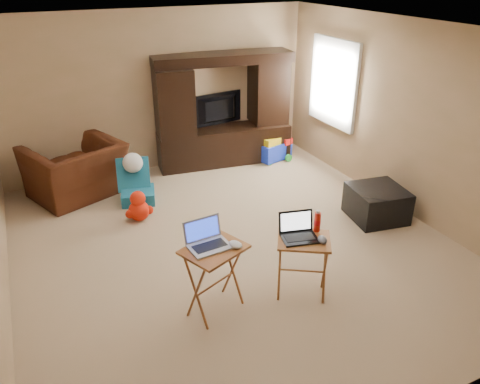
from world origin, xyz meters
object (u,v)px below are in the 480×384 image
entertainment_center (223,110)px  tray_table_left (215,280)px  ottoman (377,203)px  water_bottle (317,222)px  laptop_right (300,229)px  mouse_right (322,240)px  recliner (76,171)px  child_rocker (137,182)px  tray_table_right (302,267)px  plush_toy (139,206)px  television (220,110)px  push_toy (275,148)px  mouse_left (236,245)px  laptop_left (209,237)px

entertainment_center → tray_table_left: bearing=-107.7°
tray_table_left → ottoman: bearing=-5.9°
water_bottle → laptop_right: bearing=-166.0°
laptop_right → mouse_right: bearing=-26.0°
entertainment_center → recliner: bearing=-166.7°
child_rocker → tray_table_right: size_ratio=0.92×
plush_toy → water_bottle: (1.31, -2.16, 0.56)m
television → laptop_right: television is taller
tray_table_left → child_rocker: bearing=69.7°
laptop_right → tray_table_left: bearing=-175.4°
child_rocker → mouse_right: 3.13m
plush_toy → laptop_right: bearing=-64.4°
recliner → child_rocker: recliner is taller
push_toy → entertainment_center: bearing=145.2°
child_rocker → tray_table_left: tray_table_left is taller
tray_table_right → laptop_right: (-0.04, 0.02, 0.45)m
entertainment_center → mouse_left: entertainment_center is taller
child_rocker → entertainment_center: bearing=40.6°
tray_table_right → push_toy: bearing=96.4°
child_rocker → television: bearing=44.7°
plush_toy → mouse_right: size_ratio=3.15×
mouse_right → child_rocker: bearing=110.9°
recliner → laptop_right: bearing=94.8°
recliner → laptop_right: size_ratio=3.50×
push_toy → laptop_left: (-2.47, -3.12, 0.62)m
plush_toy → water_bottle: bearing=-58.9°
recliner → entertainment_center: bearing=164.0°
tray_table_right → plush_toy: bearing=147.8°
mouse_left → child_rocker: bearing=95.9°
laptop_left → water_bottle: bearing=-10.1°
entertainment_center → plush_toy: size_ratio=5.23×
tray_table_right → tray_table_left: bearing=-158.2°
mouse_left → tray_table_right: bearing=-6.7°
child_rocker → plush_toy: (-0.13, -0.54, -0.09)m
laptop_right → recliner: bearing=130.2°
push_toy → ottoman: size_ratio=0.87×
push_toy → laptop_right: 3.69m
entertainment_center → ottoman: entertainment_center is taller
television → laptop_right: size_ratio=2.66×
plush_toy → mouse_left: bearing=-79.4°
ottoman → mouse_right: bearing=-147.3°
tray_table_right → mouse_left: 0.82m
tray_table_right → mouse_right: 0.40m
laptop_right → mouse_left: laptop_right is taller
recliner → plush_toy: size_ratio=2.86×
child_rocker → plush_toy: child_rocker is taller
tray_table_right → laptop_left: laptop_left is taller
plush_toy → mouse_left: 2.26m
plush_toy → tray_table_right: tray_table_right is taller
tray_table_left → push_toy: bearing=30.0°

